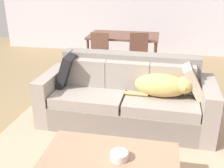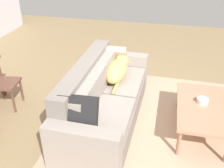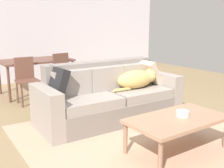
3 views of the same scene
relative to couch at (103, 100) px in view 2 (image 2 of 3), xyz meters
The scene contains 8 objects.
ground_plane 0.48m from the couch, 72.83° to the right, with size 10.00×10.00×0.00m, color #8D7551.
area_rug 0.91m from the couch, 90.12° to the right, with size 3.11×2.81×0.01m, color tan.
couch is the anchor object (origin of this frame).
dog_on_left_cushion 0.58m from the couch, 12.18° to the right, with size 0.85×0.35×0.30m.
throw_pillow_by_left_arm 0.92m from the couch, behind, with size 0.11×0.47×0.47m, color black.
throw_pillow_by_right_arm 0.92m from the couch, ahead, with size 0.11×0.44×0.44m, color #BAA88F.
coffee_table 1.41m from the couch, 88.07° to the right, with size 1.21×0.68×0.43m.
bowl_on_coffee_table 1.42m from the couch, 84.65° to the right, with size 0.16×0.16×0.07m, color silver.
Camera 2 is at (-3.22, -0.54, 2.51)m, focal length 42.22 mm.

